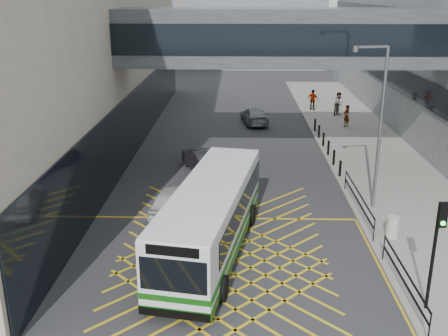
# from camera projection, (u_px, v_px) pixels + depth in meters

# --- Properties ---
(ground) EXTENTS (120.00, 120.00, 0.00)m
(ground) POSITION_uv_depth(u_px,v_px,m) (221.00, 267.00, 19.69)
(ground) COLOR #333335
(skybridge) EXTENTS (20.00, 4.10, 3.00)m
(skybridge) POSITION_uv_depth(u_px,v_px,m) (283.00, 37.00, 28.59)
(skybridge) COLOR #3F4449
(skybridge) RESTS_ON ground
(pavement) EXTENTS (6.00, 54.00, 0.16)m
(pavement) POSITION_uv_depth(u_px,v_px,m) (368.00, 152.00, 33.65)
(pavement) COLOR gray
(pavement) RESTS_ON ground
(box_junction) EXTENTS (12.00, 9.00, 0.01)m
(box_junction) POSITION_uv_depth(u_px,v_px,m) (221.00, 267.00, 19.69)
(box_junction) COLOR gold
(box_junction) RESTS_ON ground
(bus) EXTENTS (4.10, 10.41, 2.85)m
(bus) POSITION_uv_depth(u_px,v_px,m) (212.00, 216.00, 20.49)
(bus) COLOR silver
(bus) RESTS_ON ground
(car_white) EXTENTS (2.41, 4.41, 1.33)m
(car_white) POSITION_uv_depth(u_px,v_px,m) (174.00, 200.00, 24.34)
(car_white) COLOR silver
(car_white) RESTS_ON ground
(car_dark) EXTENTS (3.27, 4.88, 1.42)m
(car_dark) POSITION_uv_depth(u_px,v_px,m) (204.00, 160.00, 29.91)
(car_dark) COLOR black
(car_dark) RESTS_ON ground
(car_silver) EXTENTS (2.40, 4.47, 1.32)m
(car_silver) POSITION_uv_depth(u_px,v_px,m) (254.00, 115.00, 41.01)
(car_silver) COLOR gray
(car_silver) RESTS_ON ground
(traffic_light) EXTENTS (0.28, 0.44, 3.75)m
(traffic_light) POSITION_uv_depth(u_px,v_px,m) (437.00, 241.00, 16.02)
(traffic_light) COLOR black
(traffic_light) RESTS_ON pavement
(street_lamp) EXTENTS (1.70, 0.54, 7.50)m
(street_lamp) POSITION_uv_depth(u_px,v_px,m) (378.00, 119.00, 23.45)
(street_lamp) COLOR slate
(street_lamp) RESTS_ON pavement
(litter_bin) EXTENTS (0.52, 0.52, 0.91)m
(litter_bin) POSITION_uv_depth(u_px,v_px,m) (392.00, 227.00, 21.64)
(litter_bin) COLOR #ADA89E
(litter_bin) RESTS_ON pavement
(kerb_railings) EXTENTS (0.05, 12.54, 1.00)m
(kerb_railings) POSITION_uv_depth(u_px,v_px,m) (376.00, 228.00, 20.94)
(kerb_railings) COLOR black
(kerb_railings) RESTS_ON pavement
(bollards) EXTENTS (0.14, 10.14, 0.90)m
(bollards) POSITION_uv_depth(u_px,v_px,m) (326.00, 143.00, 33.55)
(bollards) COLOR black
(bollards) RESTS_ON pavement
(pedestrian_a) EXTENTS (0.79, 0.78, 1.64)m
(pedestrian_a) POSITION_uv_depth(u_px,v_px,m) (346.00, 116.00, 39.35)
(pedestrian_a) COLOR gray
(pedestrian_a) RESTS_ON pavement
(pedestrian_b) EXTENTS (1.04, 1.03, 1.89)m
(pedestrian_b) POSITION_uv_depth(u_px,v_px,m) (339.00, 104.00, 42.98)
(pedestrian_b) COLOR gray
(pedestrian_b) RESTS_ON pavement
(pedestrian_c) EXTENTS (1.14, 0.92, 1.74)m
(pedestrian_c) POSITION_uv_depth(u_px,v_px,m) (313.00, 100.00, 44.95)
(pedestrian_c) COLOR gray
(pedestrian_c) RESTS_ON pavement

